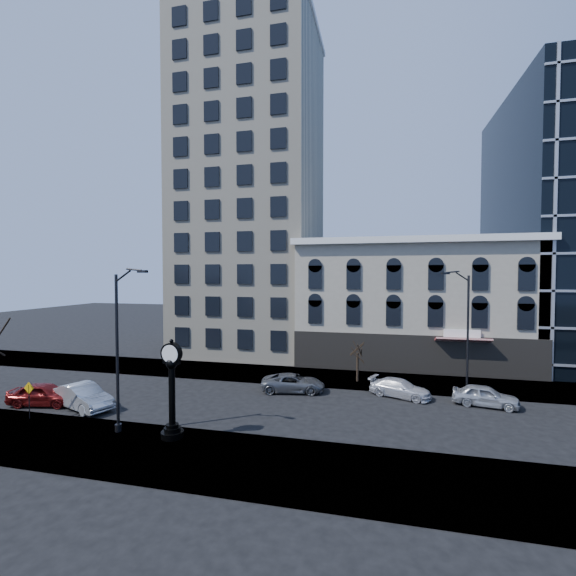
% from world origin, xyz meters
% --- Properties ---
extents(ground, '(160.00, 160.00, 0.00)m').
position_xyz_m(ground, '(0.00, 0.00, 0.00)').
color(ground, black).
rests_on(ground, ground).
extents(sidewalk_far, '(160.00, 6.00, 0.12)m').
position_xyz_m(sidewalk_far, '(0.00, 8.00, 0.06)').
color(sidewalk_far, gray).
rests_on(sidewalk_far, ground).
extents(sidewalk_near, '(160.00, 6.00, 0.12)m').
position_xyz_m(sidewalk_near, '(0.00, -8.00, 0.06)').
color(sidewalk_near, gray).
rests_on(sidewalk_near, ground).
extents(cream_tower, '(15.90, 15.40, 42.50)m').
position_xyz_m(cream_tower, '(-6.11, 18.88, 19.32)').
color(cream_tower, beige).
rests_on(cream_tower, ground).
extents(victorian_row, '(22.60, 11.19, 12.50)m').
position_xyz_m(victorian_row, '(12.00, 15.89, 6.00)').
color(victorian_row, '#A8A08B').
rests_on(victorian_row, ground).
extents(street_clock, '(1.23, 1.23, 5.42)m').
position_xyz_m(street_clock, '(-2.04, -6.42, 2.57)').
color(street_clock, black).
rests_on(street_clock, sidewalk_near).
extents(street_lamp_near, '(2.44, 0.64, 9.46)m').
position_xyz_m(street_lamp_near, '(-4.77, -6.52, 7.26)').
color(street_lamp_near, black).
rests_on(street_lamp_near, sidewalk_near).
extents(street_lamp_far, '(2.29, 1.16, 9.38)m').
position_xyz_m(street_lamp_far, '(14.83, 5.73, 7.20)').
color(street_lamp_far, black).
rests_on(street_lamp_far, sidewalk_far).
extents(bare_tree_far, '(2.22, 2.22, 3.81)m').
position_xyz_m(bare_tree_far, '(7.21, 7.22, 2.99)').
color(bare_tree_far, black).
rests_on(bare_tree_far, sidewalk_far).
extents(warning_sign, '(0.74, 0.06, 2.28)m').
position_xyz_m(warning_sign, '(-12.11, -6.00, 1.69)').
color(warning_sign, black).
rests_on(warning_sign, sidewalk_near).
extents(car_near_a, '(4.84, 2.71, 1.55)m').
position_xyz_m(car_near_a, '(-13.61, -3.49, 0.78)').
color(car_near_a, maroon).
rests_on(car_near_a, ground).
extents(car_near_b, '(5.22, 3.32, 1.63)m').
position_xyz_m(car_near_b, '(-10.45, -3.43, 0.81)').
color(car_near_b, '#A5A8AD').
rests_on(car_near_b, ground).
extents(car_far_a, '(5.16, 2.99, 1.35)m').
position_xyz_m(car_far_a, '(2.52, 3.53, 0.68)').
color(car_far_a, '#595B60').
rests_on(car_far_a, ground).
extents(car_far_b, '(4.81, 3.26, 1.29)m').
position_xyz_m(car_far_b, '(10.50, 4.11, 0.65)').
color(car_far_b, silver).
rests_on(car_far_b, ground).
extents(car_far_c, '(4.44, 2.48, 1.43)m').
position_xyz_m(car_far_c, '(16.09, 3.40, 0.71)').
color(car_far_c, '#A5A8AD').
rests_on(car_far_c, ground).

